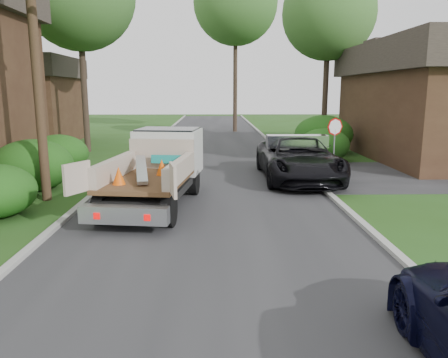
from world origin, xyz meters
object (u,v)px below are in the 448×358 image
tree_right_far (329,13)px  house_left_far (19,99)px  tree_center_far (236,3)px  utility_pole (34,39)px  stop_sign (335,134)px  black_pickup (298,159)px  flatbed_truck (161,163)px

tree_right_far → house_left_far: bearing=174.6°
tree_right_far → tree_center_far: size_ratio=0.79×
utility_pole → tree_right_far: tree_right_far is taller
stop_sign → black_pickup: (-1.67, -0.83, -0.90)m
utility_pole → house_left_far: (-8.02, 17.02, -2.12)m
flatbed_truck → black_pickup: 6.12m
utility_pole → flatbed_truck: utility_pole is taller
house_left_far → tree_right_far: bearing=-5.4°
flatbed_truck → black_pickup: size_ratio=1.00×
stop_sign → flatbed_truck: (-6.86, -4.04, -0.53)m
house_left_far → utility_pole: bearing=-64.8°
stop_sign → black_pickup: 2.07m
stop_sign → black_pickup: size_ratio=0.39×
black_pickup → house_left_far: bearing=141.1°
utility_pole → black_pickup: bearing=19.5°
tree_right_far → flatbed_truck: size_ratio=1.82×
flatbed_truck → black_pickup: (5.19, 3.21, -0.37)m
stop_sign → house_left_far: (-18.70, 13.00, 1.27)m
stop_sign → house_left_far: size_ratio=0.33×
stop_sign → tree_right_far: bearing=78.2°
tree_right_far → flatbed_truck: tree_right_far is taller
tree_center_far → black_pickup: size_ratio=2.31×
flatbed_truck → utility_pole: bearing=-172.7°
house_left_far → tree_right_far: size_ratio=0.66×
utility_pole → black_pickup: size_ratio=1.58×
stop_sign → utility_pole: utility_pole is taller
house_left_far → tree_right_far: 21.78m
tree_right_far → black_pickup: size_ratio=1.82×
stop_sign → tree_center_far: bearing=98.7°
tree_center_far → flatbed_truck: 27.11m
tree_right_far → stop_sign: bearing=-101.8°
utility_pole → tree_center_far: tree_center_far is taller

